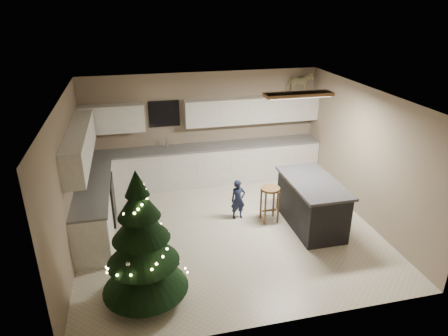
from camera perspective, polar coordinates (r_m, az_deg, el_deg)
The scene contains 8 objects.
ground_plane at distance 7.81m, azimuth 0.60°, elevation -8.77°, with size 5.50×5.50×0.00m, color beige.
room_shell at distance 7.05m, azimuth 0.83°, elevation 3.41°, with size 5.52×5.02×2.61m.
cabinetry at distance 8.78m, azimuth -7.75°, elevation 0.36°, with size 5.50×3.20×2.00m.
island at distance 7.90m, azimuth 12.39°, elevation -4.95°, with size 0.90×1.70×0.95m.
bar_stool at distance 7.90m, azimuth 6.59°, elevation -3.98°, with size 0.38×0.38×0.73m.
christmas_tree at distance 5.87m, azimuth -11.56°, elevation -11.30°, with size 1.30×1.26×2.08m.
toddler at distance 8.00m, azimuth 2.02°, elevation -4.54°, with size 0.30×0.20×0.83m, color #1B1D3E.
rocking_horse at distance 9.76m, azimuth 10.76°, elevation 11.79°, with size 0.63×0.35×0.52m.
Camera 1 is at (-1.60, -6.43, 4.14)m, focal length 32.00 mm.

